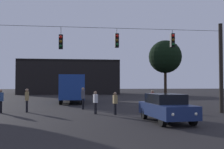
% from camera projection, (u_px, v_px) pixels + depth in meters
% --- Properties ---
extents(ground_plane, '(168.00, 168.00, 0.00)m').
position_uv_depth(ground_plane, '(85.00, 102.00, 29.84)').
color(ground_plane, black).
rests_on(ground_plane, ground).
extents(overhead_signal_span, '(19.15, 0.44, 6.41)m').
position_uv_depth(overhead_signal_span, '(89.00, 59.00, 17.59)').
color(overhead_signal_span, black).
rests_on(overhead_signal_span, ground).
extents(city_bus, '(2.70, 11.04, 3.00)m').
position_uv_depth(city_bus, '(72.00, 86.00, 30.61)').
color(city_bus, navy).
rests_on(city_bus, ground).
extents(car_near_right, '(2.09, 4.43, 1.52)m').
position_uv_depth(car_near_right, '(166.00, 107.00, 14.22)').
color(car_near_right, navy).
rests_on(car_near_right, ground).
extents(pedestrian_crossing_left, '(0.34, 0.42, 1.68)m').
position_uv_depth(pedestrian_crossing_left, '(1.00, 100.00, 18.66)').
color(pedestrian_crossing_left, black).
rests_on(pedestrian_crossing_left, ground).
extents(pedestrian_crossing_center, '(0.29, 0.39, 1.51)m').
position_uv_depth(pedestrian_crossing_center, '(115.00, 102.00, 17.58)').
color(pedestrian_crossing_center, black).
rests_on(pedestrian_crossing_center, ground).
extents(pedestrian_crossing_right, '(0.26, 0.37, 1.72)m').
position_uv_depth(pedestrian_crossing_right, '(27.00, 99.00, 19.13)').
color(pedestrian_crossing_right, black).
rests_on(pedestrian_crossing_right, ground).
extents(pedestrian_near_bus, '(0.31, 0.40, 1.78)m').
position_uv_depth(pedestrian_near_bus, '(83.00, 97.00, 21.35)').
color(pedestrian_near_bus, black).
rests_on(pedestrian_near_bus, ground).
extents(pedestrian_trailing, '(0.31, 0.40, 1.57)m').
position_uv_depth(pedestrian_trailing, '(95.00, 101.00, 17.94)').
color(pedestrian_trailing, black).
rests_on(pedestrian_trailing, ground).
extents(pedestrian_far_side, '(0.27, 0.38, 1.58)m').
position_uv_depth(pedestrian_far_side, '(153.00, 99.00, 20.38)').
color(pedestrian_far_side, black).
rests_on(pedestrian_far_side, ground).
extents(corner_building, '(19.99, 9.55, 6.92)m').
position_uv_depth(corner_building, '(70.00, 77.00, 55.38)').
color(corner_building, black).
rests_on(corner_building, ground).
extents(tree_left_silhouette, '(5.86, 5.86, 9.88)m').
position_uv_depth(tree_left_silhouette, '(165.00, 57.00, 46.80)').
color(tree_left_silhouette, '#2D2116').
rests_on(tree_left_silhouette, ground).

